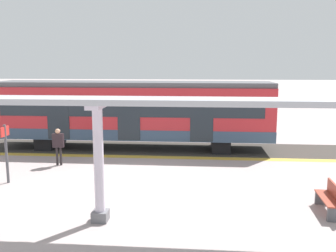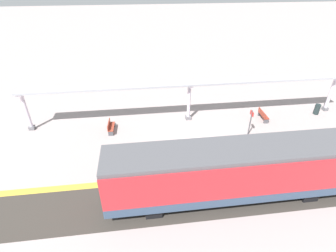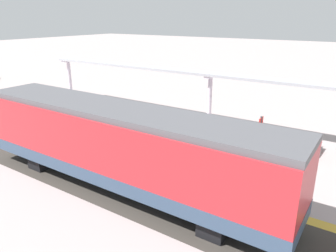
# 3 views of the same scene
# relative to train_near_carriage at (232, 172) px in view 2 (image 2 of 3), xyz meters

# --- Properties ---
(ground_plane) EXTENTS (176.00, 176.00, 0.00)m
(ground_plane) POSITION_rel_train_near_carriage_xyz_m (5.60, 0.68, -1.83)
(ground_plane) COLOR #A39593
(tactile_edge_strip) EXTENTS (0.51, 33.75, 0.01)m
(tactile_edge_strip) POSITION_rel_train_near_carriage_xyz_m (1.85, 0.68, -1.83)
(tactile_edge_strip) COLOR gold
(tactile_edge_strip) RESTS_ON ground
(trackbed) EXTENTS (3.20, 45.75, 0.01)m
(trackbed) POSITION_rel_train_near_carriage_xyz_m (-0.01, 0.68, -1.83)
(trackbed) COLOR #38332D
(trackbed) RESTS_ON ground
(train_near_carriage) EXTENTS (2.65, 14.12, 3.48)m
(train_near_carriage) POSITION_rel_train_near_carriage_xyz_m (0.00, 0.00, 0.00)
(train_near_carriage) COLOR red
(train_near_carriage) RESTS_ON ground
(canopy_pillar_nearest) EXTENTS (1.10, 0.44, 3.34)m
(canopy_pillar_nearest) POSITION_rel_train_near_carriage_xyz_m (9.15, -12.54, -0.14)
(canopy_pillar_nearest) COLOR slate
(canopy_pillar_nearest) RESTS_ON ground
(canopy_pillar_second) EXTENTS (1.10, 0.44, 3.34)m
(canopy_pillar_second) POSITION_rel_train_near_carriage_xyz_m (9.15, 0.64, -0.14)
(canopy_pillar_second) COLOR slate
(canopy_pillar_second) RESTS_ON ground
(canopy_pillar_third) EXTENTS (1.10, 0.44, 3.34)m
(canopy_pillar_third) POSITION_rel_train_near_carriage_xyz_m (9.15, 13.88, -0.14)
(canopy_pillar_third) COLOR slate
(canopy_pillar_third) RESTS_ON ground
(canopy_beam) EXTENTS (1.20, 27.22, 0.16)m
(canopy_beam) POSITION_rel_train_near_carriage_xyz_m (9.15, 0.67, 1.59)
(canopy_beam) COLOR #A8AAB2
(canopy_beam) RESTS_ON canopy_pillar_nearest
(bench_near_end) EXTENTS (1.52, 0.51, 0.86)m
(bench_near_end) POSITION_rel_train_near_carriage_xyz_m (8.24, -5.88, -1.39)
(bench_near_end) COLOR #9A3526
(bench_near_end) RESTS_ON ground
(bench_mid_platform) EXTENTS (1.52, 0.51, 0.86)m
(bench_mid_platform) POSITION_rel_train_near_carriage_xyz_m (8.00, 7.33, -1.39)
(bench_mid_platform) COLOR #9A3B2A
(bench_mid_platform) RESTS_ON ground
(trash_bin) EXTENTS (0.48, 0.48, 0.96)m
(trash_bin) POSITION_rel_train_near_carriage_xyz_m (8.58, -11.24, -1.35)
(trash_bin) COLOR #212C2D
(trash_bin) RESTS_ON ground
(platform_info_sign) EXTENTS (0.56, 0.10, 2.20)m
(platform_info_sign) POSITION_rel_train_near_carriage_xyz_m (6.08, -3.69, -0.51)
(platform_info_sign) COLOR #4C4C51
(platform_info_sign) RESTS_ON ground
(passenger_waiting_near_edge) EXTENTS (0.25, 0.48, 1.62)m
(passenger_waiting_near_edge) POSITION_rel_train_near_carriage_xyz_m (3.58, -2.69, -0.82)
(passenger_waiting_near_edge) COLOR black
(passenger_waiting_near_edge) RESTS_ON ground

